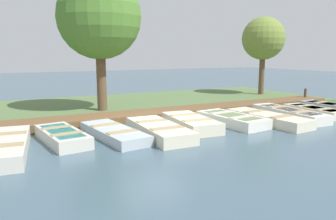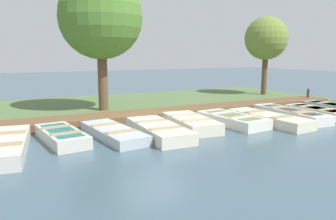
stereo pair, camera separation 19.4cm
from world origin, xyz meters
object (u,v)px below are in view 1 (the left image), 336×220
at_px(rowboat_3, 62,136).
at_px(rowboat_5, 159,130).
at_px(rowboat_8, 267,118).
at_px(mooring_post_far, 305,95).
at_px(rowboat_6, 191,122).
at_px(rowboat_7, 232,119).
at_px(park_tree_left, 99,18).
at_px(rowboat_11, 331,107).
at_px(park_tree_center, 263,39).
at_px(rowboat_4, 114,133).
at_px(rowboat_2, 7,146).
at_px(rowboat_9, 289,113).
at_px(rowboat_10, 314,111).

bearing_deg(rowboat_3, rowboat_5, 70.25).
height_order(rowboat_8, mooring_post_far, mooring_post_far).
relative_size(rowboat_6, rowboat_7, 0.99).
relative_size(mooring_post_far, park_tree_left, 0.13).
xyz_separation_m(rowboat_6, rowboat_11, (0.02, 7.66, -0.02)).
relative_size(rowboat_6, rowboat_11, 1.07).
relative_size(mooring_post_far, park_tree_center, 0.16).
bearing_deg(rowboat_5, park_tree_left, -172.69).
bearing_deg(park_tree_center, rowboat_7, -49.97).
height_order(rowboat_7, park_tree_left, park_tree_left).
relative_size(rowboat_3, rowboat_5, 0.85).
bearing_deg(rowboat_7, rowboat_8, 65.20).
bearing_deg(rowboat_3, rowboat_4, 75.26).
distance_m(rowboat_4, rowboat_8, 6.04).
bearing_deg(park_tree_center, rowboat_11, -9.65).
bearing_deg(mooring_post_far, rowboat_7, -69.46).
height_order(rowboat_7, mooring_post_far, mooring_post_far).
height_order(rowboat_7, park_tree_center, park_tree_center).
xyz_separation_m(rowboat_3, rowboat_6, (0.18, 4.48, 0.02)).
relative_size(rowboat_6, rowboat_8, 0.82).
relative_size(rowboat_2, rowboat_8, 1.01).
xyz_separation_m(rowboat_2, rowboat_8, (0.31, 9.11, -0.02)).
bearing_deg(park_tree_center, rowboat_8, -41.44).
bearing_deg(rowboat_4, rowboat_2, -91.60).
height_order(rowboat_3, rowboat_8, rowboat_8).
height_order(rowboat_4, rowboat_7, rowboat_7).
relative_size(rowboat_6, park_tree_left, 0.48).
relative_size(rowboat_8, park_tree_left, 0.59).
xyz_separation_m(rowboat_11, park_tree_left, (-4.47, -9.63, 4.02)).
height_order(rowboat_11, park_tree_center, park_tree_center).
distance_m(rowboat_4, rowboat_7, 4.64).
bearing_deg(rowboat_6, rowboat_2, -81.38).
relative_size(rowboat_2, rowboat_3, 1.30).
bearing_deg(rowboat_9, park_tree_center, 148.82).
distance_m(rowboat_5, mooring_post_far, 10.93).
relative_size(rowboat_3, mooring_post_far, 3.49).
bearing_deg(rowboat_2, rowboat_11, 98.38).
xyz_separation_m(rowboat_11, mooring_post_far, (-2.58, 1.34, 0.21)).
distance_m(park_tree_left, park_tree_center, 10.68).
bearing_deg(mooring_post_far, rowboat_2, -79.16).
distance_m(rowboat_9, park_tree_center, 7.91).
distance_m(rowboat_3, rowboat_7, 6.22).
relative_size(rowboat_8, rowboat_11, 1.30).
height_order(rowboat_4, rowboat_10, rowboat_10).
height_order(rowboat_7, rowboat_10, rowboat_7).
bearing_deg(park_tree_center, rowboat_5, -58.99).
relative_size(rowboat_10, mooring_post_far, 3.48).
xyz_separation_m(rowboat_6, park_tree_left, (-4.45, -1.97, 4.00)).
bearing_deg(rowboat_9, rowboat_4, -89.37).
distance_m(rowboat_6, rowboat_8, 3.17).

